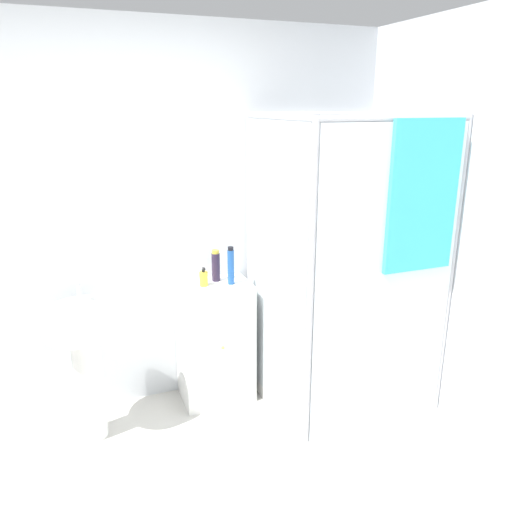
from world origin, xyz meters
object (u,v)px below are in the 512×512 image
object	(u,v)px
sink	(85,347)
shampoo_bottle_tall_black	(216,266)
soap_dispenser	(204,279)
shampoo_bottle_blue	(231,266)

from	to	relation	value
sink	shampoo_bottle_tall_black	bearing A→B (deg)	13.36
sink	soap_dispenser	bearing A→B (deg)	10.35
soap_dispenser	shampoo_bottle_blue	world-z (taller)	shampoo_bottle_blue
sink	shampoo_bottle_tall_black	size ratio (longest dim) A/B	4.57
shampoo_bottle_tall_black	sink	bearing A→B (deg)	-166.64
sink	shampoo_bottle_blue	size ratio (longest dim) A/B	3.84
soap_dispenser	shampoo_bottle_blue	distance (m)	0.20
shampoo_bottle_blue	shampoo_bottle_tall_black	bearing A→B (deg)	126.81
sink	shampoo_bottle_blue	bearing A→B (deg)	6.58
soap_dispenser	shampoo_bottle_blue	xyz separation A→B (m)	(0.18, -0.03, 0.08)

